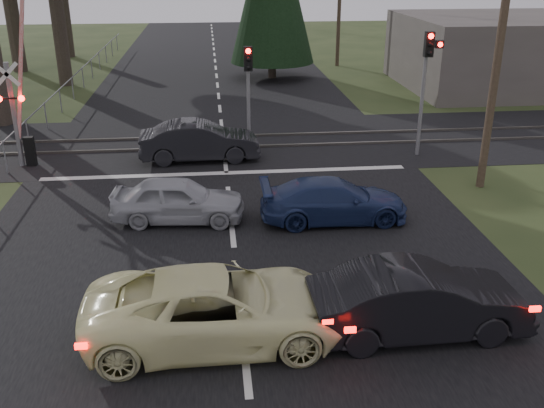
{
  "coord_description": "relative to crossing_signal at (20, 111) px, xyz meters",
  "views": [
    {
      "loc": [
        -0.48,
        -12.34,
        7.29
      ],
      "look_at": [
        1.01,
        2.03,
        1.3
      ],
      "focal_mm": 40.0,
      "sensor_mm": 36.0,
      "label": 1
    }
  ],
  "objects": [
    {
      "name": "rail_near",
      "position": [
        7.27,
        1.41,
        -2.01
      ],
      "size": [
        120.0,
        0.12,
        0.1
      ],
      "primitive_type": "cube",
      "color": "#59544C",
      "rests_on": "ground"
    },
    {
      "name": "dark_hatchback",
      "position": [
        10.86,
        -11.86,
        -1.32
      ],
      "size": [
        4.53,
        1.7,
        1.48
      ],
      "primitive_type": "imported",
      "rotation": [
        0.0,
        0.0,
        1.6
      ],
      "color": "black",
      "rests_on": "ground"
    },
    {
      "name": "rail_corridor",
      "position": [
        7.27,
        2.21,
        -2.05
      ],
      "size": [
        120.0,
        8.0,
        0.01
      ],
      "primitive_type": "cube",
      "color": "black",
      "rests_on": "ground"
    },
    {
      "name": "traffic_signal_center",
      "position": [
        8.27,
        0.89,
        0.75
      ],
      "size": [
        0.32,
        0.48,
        4.1
      ],
      "color": "slate",
      "rests_on": "ground"
    },
    {
      "name": "blue_sedan",
      "position": [
        10.27,
        -6.05,
        -1.43
      ],
      "size": [
        4.3,
        1.75,
        1.25
      ],
      "primitive_type": "imported",
      "rotation": [
        0.0,
        0.0,
        1.57
      ],
      "color": "navy",
      "rests_on": "ground"
    },
    {
      "name": "road",
      "position": [
        7.27,
        0.21,
        -2.05
      ],
      "size": [
        14.0,
        100.0,
        0.01
      ],
      "primitive_type": "cube",
      "color": "black",
      "rests_on": "ground"
    },
    {
      "name": "utility_pole_near",
      "position": [
        15.77,
        -3.79,
        2.67
      ],
      "size": [
        1.8,
        0.26,
        9.0
      ],
      "color": "#4C3D2D",
      "rests_on": "ground"
    },
    {
      "name": "building_right",
      "position": [
        25.27,
        12.21,
        -0.06
      ],
      "size": [
        14.0,
        10.0,
        4.0
      ],
      "primitive_type": "cube",
      "color": "#59514C",
      "rests_on": "ground"
    },
    {
      "name": "crossing_signal",
      "position": [
        0.0,
        0.0,
        0.0
      ],
      "size": [
        1.62,
        0.38,
        6.96
      ],
      "color": "slate",
      "rests_on": "ground"
    },
    {
      "name": "traffic_signal_right",
      "position": [
        14.82,
        -0.31,
        1.26
      ],
      "size": [
        0.68,
        0.48,
        4.7
      ],
      "color": "slate",
      "rests_on": "ground"
    },
    {
      "name": "fence_left",
      "position": [
        -0.53,
        12.71,
        -2.06
      ],
      "size": [
        0.1,
        36.0,
        1.2
      ],
      "primitive_type": null,
      "color": "slate",
      "rests_on": "ground"
    },
    {
      "name": "rail_far",
      "position": [
        7.27,
        3.01,
        -2.01
      ],
      "size": [
        120.0,
        0.12,
        0.1
      ],
      "primitive_type": "cube",
      "color": "#59544C",
      "rests_on": "ground"
    },
    {
      "name": "stop_line",
      "position": [
        7.27,
        -1.59,
        -2.05
      ],
      "size": [
        13.0,
        0.35,
        0.0
      ],
      "primitive_type": "cube",
      "color": "silver",
      "rests_on": "ground"
    },
    {
      "name": "cream_coupe",
      "position": [
        6.77,
        -11.68,
        -1.32
      ],
      "size": [
        5.33,
        2.51,
        1.47
      ],
      "primitive_type": "imported",
      "rotation": [
        0.0,
        0.0,
        1.58
      ],
      "color": "#F0EDAC",
      "rests_on": "ground"
    },
    {
      "name": "silver_car",
      "position": [
        5.75,
        -5.61,
        -1.4
      ],
      "size": [
        3.99,
        1.92,
        1.32
      ],
      "primitive_type": "imported",
      "rotation": [
        0.0,
        0.0,
        1.47
      ],
      "color": "#9EA0A5",
      "rests_on": "ground"
    },
    {
      "name": "ground",
      "position": [
        7.27,
        -9.79,
        -2.06
      ],
      "size": [
        120.0,
        120.0,
        0.0
      ],
      "primitive_type": "plane",
      "color": "#293719",
      "rests_on": "ground"
    },
    {
      "name": "dark_car_far",
      "position": [
        6.34,
        0.04,
        -1.32
      ],
      "size": [
        4.51,
        1.67,
        1.47
      ],
      "primitive_type": "imported",
      "rotation": [
        0.0,
        0.0,
        1.6
      ],
      "color": "black",
      "rests_on": "ground"
    }
  ]
}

